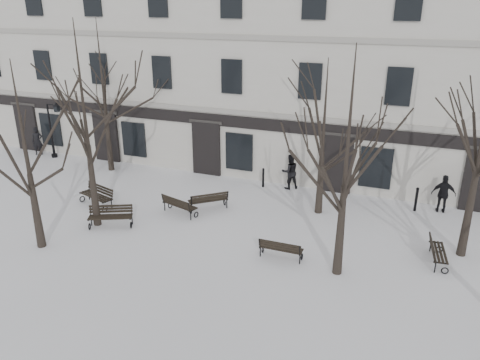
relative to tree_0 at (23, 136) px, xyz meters
The scene contains 19 objects.
ground 7.75m from the tree_0, 16.42° to the left, with size 100.00×100.00×0.00m, color white.
building 15.99m from the tree_0, 67.62° to the left, with size 40.40×10.20×11.40m.
tree_0 is the anchor object (origin of this frame).
tree_1 2.63m from the tree_0, 70.38° to the left, with size 5.87×5.87×8.39m.
tree_2 11.32m from the tree_0, 11.55° to the left, with size 5.47×5.47×7.81m.
tree_4 8.85m from the tree_0, 108.28° to the left, with size 5.71×5.71×8.16m.
tree_5 11.71m from the tree_0, 36.75° to the left, with size 4.78×4.78×6.82m.
bench_0 4.89m from the tree_0, 58.31° to the left, with size 1.88×1.35×0.91m.
bench_1 7.03m from the tree_0, 51.23° to the left, with size 1.81×1.09×0.87m.
bench_2 10.12m from the tree_0, 15.30° to the left, with size 1.60×0.59×0.80m.
bench_3 5.67m from the tree_0, 95.69° to the left, with size 1.98×1.22×0.95m.
bench_4 8.19m from the tree_0, 49.57° to the left, with size 1.73×1.63×0.89m.
bench_5 15.47m from the tree_0, 16.71° to the left, with size 0.76×1.69×0.82m.
lamp_post 11.79m from the tree_0, 128.35° to the left, with size 1.07×0.40×3.42m.
bollard_a 11.56m from the tree_0, 56.08° to the left, with size 0.13×0.13×1.02m.
bollard_b 16.50m from the tree_0, 33.06° to the left, with size 0.15×0.15×1.14m.
pedestrian_a 13.34m from the tree_0, 133.51° to the left, with size 0.63×0.42×1.73m, color black.
pedestrian_b 12.70m from the tree_0, 51.65° to the left, with size 0.88×0.69×1.81m, color black.
pedestrian_c 17.71m from the tree_0, 31.89° to the left, with size 1.03×0.43×1.76m, color black.
Camera 1 is at (6.97, -13.99, 8.96)m, focal length 35.00 mm.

